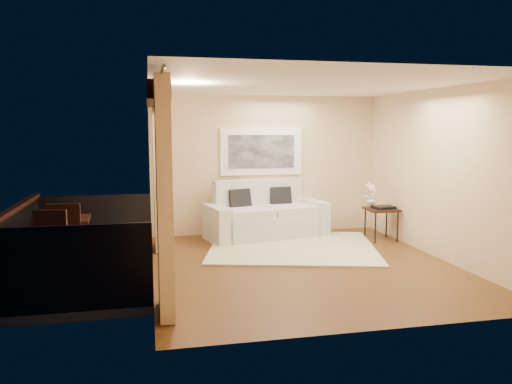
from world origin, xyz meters
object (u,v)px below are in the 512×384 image
object	(u,v)px
orchid	(371,194)
ice_bucket	(56,210)
side_table	(381,211)
balcony_chair_far	(54,240)
sofa	(265,217)
bistro_table	(66,224)
balcony_chair_near	(63,236)

from	to	relation	value
orchid	ice_bucket	world-z (taller)	orchid
side_table	balcony_chair_far	distance (m)	5.65
orchid	ice_bucket	size ratio (longest dim) A/B	2.47
sofa	orchid	world-z (taller)	orchid
orchid	balcony_chair_far	xyz separation A→B (m)	(-5.32, -1.58, -0.26)
sofa	bistro_table	distance (m)	3.74
side_table	orchid	distance (m)	0.37
sofa	side_table	world-z (taller)	sofa
orchid	balcony_chair_near	xyz separation A→B (m)	(-5.22, -1.46, -0.24)
side_table	ice_bucket	bearing A→B (deg)	-172.04
side_table	balcony_chair_far	bearing A→B (deg)	-165.32
side_table	balcony_chair_near	xyz separation A→B (m)	(-5.37, -1.32, 0.07)
bistro_table	ice_bucket	size ratio (longest dim) A/B	3.91
sofa	orchid	distance (m)	2.04
side_table	balcony_chair_near	size ratio (longest dim) A/B	0.57
bistro_table	ice_bucket	distance (m)	0.26
sofa	balcony_chair_near	distance (m)	3.91
bistro_table	balcony_chair_far	bearing A→B (deg)	-97.99
ice_bucket	balcony_chair_near	bearing A→B (deg)	-73.03
sofa	side_table	size ratio (longest dim) A/B	4.02
sofa	side_table	xyz separation A→B (m)	(2.05, -0.74, 0.16)
sofa	bistro_table	size ratio (longest dim) A/B	3.07
orchid	balcony_chair_far	distance (m)	5.55
side_table	bistro_table	bearing A→B (deg)	-170.56
sofa	balcony_chair_near	world-z (taller)	sofa
orchid	balcony_chair_near	world-z (taller)	orchid
orchid	bistro_table	world-z (taller)	orchid
balcony_chair_near	ice_bucket	world-z (taller)	balcony_chair_near
bistro_table	side_table	bearing A→B (deg)	9.44
sofa	balcony_chair_far	size ratio (longest dim) A/B	2.38
bistro_table	balcony_chair_near	size ratio (longest dim) A/B	0.75
bistro_table	ice_bucket	xyz separation A→B (m)	(-0.14, 0.12, 0.18)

